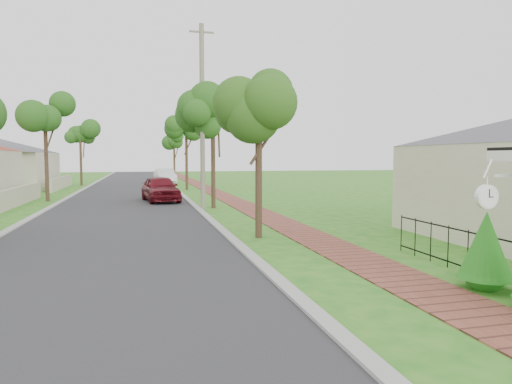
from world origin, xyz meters
name	(u,v)px	position (x,y,z in m)	size (l,w,h in m)	color
ground	(272,312)	(0.00, 0.00, 0.00)	(160.00, 160.00, 0.00)	#25721B
road	(125,203)	(-3.00, 20.00, 0.00)	(7.00, 120.00, 0.02)	#28282B
kerb_right	(189,201)	(0.65, 20.00, 0.00)	(0.30, 120.00, 0.10)	#9E9E99
kerb_left	(57,204)	(-6.65, 20.00, 0.00)	(0.30, 120.00, 0.10)	#9E9E99
sidewalk	(232,200)	(3.25, 20.00, 0.00)	(1.50, 120.00, 0.03)	brown
street_trees	(129,130)	(-2.87, 26.84, 4.54)	(10.70, 37.65, 5.89)	#382619
parked_car_red	(160,189)	(-1.00, 20.18, 0.76)	(1.80, 4.47, 1.52)	maroon
parked_car_white	(165,177)	(0.14, 37.40, 0.77)	(1.63, 4.66, 1.54)	white
near_tree	(259,108)	(1.58, 7.00, 4.16)	(2.04, 2.04, 5.23)	#382619
utility_pole	(202,117)	(0.90, 15.53, 4.62)	(1.20, 0.24, 9.11)	gray
station_clock	(489,195)	(3.69, -0.60, 1.95)	(1.06, 0.13, 0.60)	white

